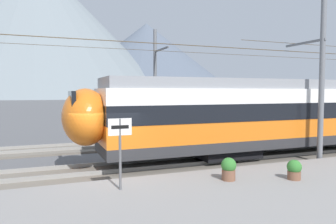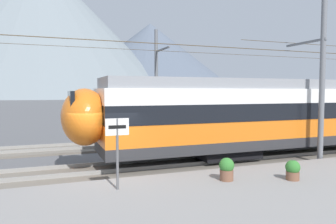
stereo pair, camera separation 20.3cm
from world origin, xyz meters
name	(u,v)px [view 2 (the right image)]	position (x,y,z in m)	size (l,w,h in m)	color
ground_plane	(104,181)	(0.00, 0.00, 0.00)	(400.00, 400.00, 0.00)	#565659
platform_slab	(132,218)	(0.00, -4.15, 0.17)	(120.00, 6.10, 0.35)	gray
track_near	(99,171)	(0.00, 1.23, 0.07)	(120.00, 3.00, 0.28)	#6B6359
track_far	(84,148)	(0.00, 7.01, 0.07)	(120.00, 3.00, 0.28)	#6B6359
catenary_mast_mid	(319,74)	(9.43, -0.71, 4.05)	(46.55, 2.40, 7.79)	slate
catenary_mast_far_side	(157,81)	(5.19, 9.19, 4.00)	(46.55, 2.68, 7.54)	slate
platform_sign	(117,137)	(0.03, -2.33, 1.92)	(0.70, 0.08, 2.13)	#59595B
potted_plant_platform_edge	(293,169)	(5.67, -3.36, 0.70)	(0.48, 0.48, 0.66)	brown
potted_plant_by_shelter	(227,168)	(3.59, -2.63, 0.76)	(0.50, 0.50, 0.75)	brown
mountain_central_peak	(40,27)	(-5.49, 213.23, 44.96)	(176.08, 176.08, 89.91)	slate
mountain_right_ridge	(150,60)	(69.33, 214.42, 26.62)	(136.24, 136.24, 53.23)	#515B6B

